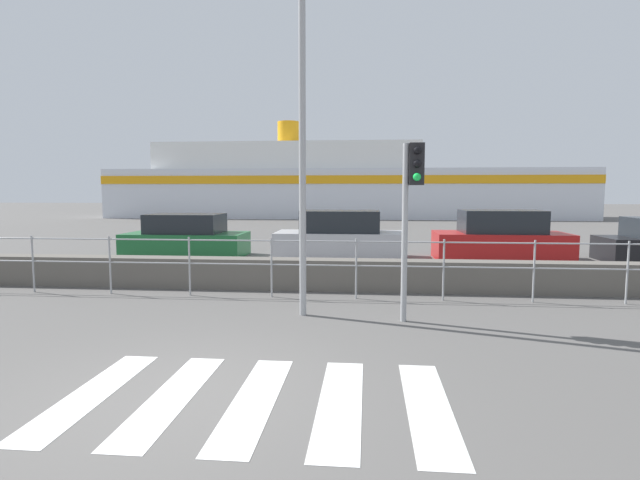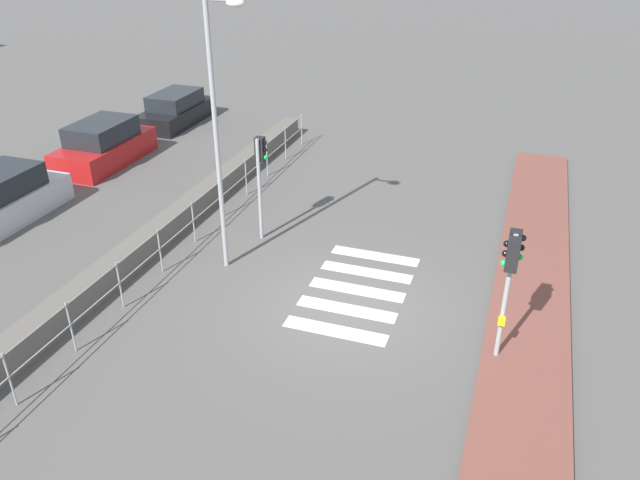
% 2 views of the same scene
% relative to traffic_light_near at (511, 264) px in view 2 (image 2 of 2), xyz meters
% --- Properties ---
extents(ground_plane, '(160.00, 160.00, 0.00)m').
position_rel_traffic_light_near_xyz_m(ground_plane, '(0.85, 3.50, -2.32)').
color(ground_plane, '#565451').
extents(sidewalk_brick, '(24.00, 1.80, 0.12)m').
position_rel_traffic_light_near_xyz_m(sidewalk_brick, '(0.85, -0.60, -2.26)').
color(sidewalk_brick, brown).
rests_on(sidewalk_brick, ground_plane).
extents(crosswalk, '(4.05, 2.40, 0.01)m').
position_rel_traffic_light_near_xyz_m(crosswalk, '(1.65, 3.50, -2.31)').
color(crosswalk, silver).
rests_on(crosswalk, ground_plane).
extents(seawall, '(23.23, 0.55, 0.68)m').
position_rel_traffic_light_near_xyz_m(seawall, '(0.85, 9.43, -1.98)').
color(seawall, '#605B54').
rests_on(seawall, ground_plane).
extents(harbor_fence, '(20.95, 0.04, 1.23)m').
position_rel_traffic_light_near_xyz_m(harbor_fence, '(0.85, 8.55, -1.51)').
color(harbor_fence, '#9EA0A3').
rests_on(harbor_fence, ground_plane).
extents(traffic_light_near, '(0.58, 0.41, 2.96)m').
position_rel_traffic_light_near_xyz_m(traffic_light_near, '(0.00, 0.00, 0.00)').
color(traffic_light_near, '#9EA0A3').
rests_on(traffic_light_near, ground_plane).
extents(traffic_light_far, '(0.34, 0.32, 2.96)m').
position_rel_traffic_light_near_xyz_m(traffic_light_far, '(3.54, 6.85, -0.14)').
color(traffic_light_far, '#9EA0A3').
rests_on(traffic_light_far, ground_plane).
extents(streetlamp, '(0.32, 0.99, 6.81)m').
position_rel_traffic_light_near_xyz_m(streetlamp, '(1.69, 6.96, 1.83)').
color(streetlamp, '#9EA0A3').
rests_on(streetlamp, ground_plane).
extents(parked_car_silver, '(4.20, 1.82, 1.55)m').
position_rel_traffic_light_near_xyz_m(parked_car_silver, '(1.94, 14.71, -1.66)').
color(parked_car_silver, '#BCBCC1').
rests_on(parked_car_silver, ground_plane).
extents(parked_car_red, '(4.08, 1.86, 1.58)m').
position_rel_traffic_light_near_xyz_m(parked_car_red, '(7.02, 14.71, -1.64)').
color(parked_car_red, '#B21919').
rests_on(parked_car_red, ground_plane).
extents(parked_car_black, '(4.07, 1.74, 1.37)m').
position_rel_traffic_light_near_xyz_m(parked_car_black, '(12.14, 14.71, -1.73)').
color(parked_car_black, black).
rests_on(parked_car_black, ground_plane).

